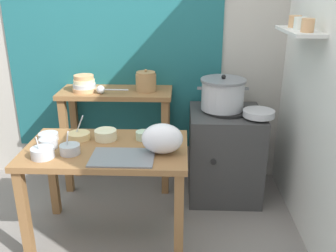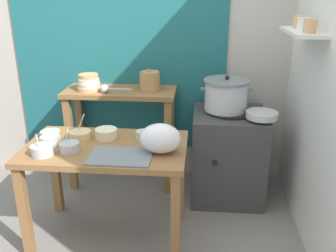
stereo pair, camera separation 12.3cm
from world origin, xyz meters
name	(u,v)px [view 1 (the left image)]	position (x,y,z in m)	size (l,w,h in m)	color
ground_plane	(118,239)	(0.00, 0.00, 0.00)	(9.00, 9.00, 0.00)	gray
wall_back	(141,38)	(0.08, 1.10, 1.30)	(4.40, 0.12, 2.60)	#B2ADA3
wall_right	(329,59)	(1.40, 0.20, 1.30)	(0.30, 3.20, 2.60)	silver
prep_table	(107,162)	(-0.05, 0.05, 0.61)	(1.10, 0.66, 0.72)	olive
back_shelf_table	(117,115)	(-0.11, 0.83, 0.68)	(0.96, 0.40, 0.90)	olive
stove_block	(224,153)	(0.83, 0.70, 0.38)	(0.60, 0.61, 0.78)	#383838
steamer_pot	(223,94)	(0.79, 0.72, 0.91)	(0.42, 0.37, 0.29)	#B7BABF
clay_pot	(146,81)	(0.15, 0.83, 0.98)	(0.17, 0.17, 0.19)	#A37A4C
bowl_stack_enamel	(84,84)	(-0.37, 0.79, 0.96)	(0.20, 0.20, 0.14)	tan
ladle	(102,90)	(-0.21, 0.73, 0.94)	(0.27, 0.07, 0.07)	#B7BABF
serving_tray	(122,157)	(0.08, -0.12, 0.72)	(0.40, 0.28, 0.01)	slate
plastic_bag	(162,139)	(0.33, -0.03, 0.82)	(0.27, 0.19, 0.20)	white
wide_pan	(259,113)	(1.06, 0.55, 0.81)	(0.25, 0.25, 0.05)	#B7BABF
prep_bowl_0	(48,143)	(-0.44, 0.02, 0.76)	(0.12, 0.12, 0.06)	#B7BABF
prep_bowl_1	(48,136)	(-0.48, 0.16, 0.75)	(0.14, 0.14, 0.05)	#B7BABF
prep_bowl_2	(106,134)	(-0.08, 0.18, 0.76)	(0.16, 0.16, 0.07)	beige
prep_bowl_3	(70,149)	(-0.27, -0.07, 0.75)	(0.13, 0.13, 0.14)	#B7BABF
prep_bowl_4	(42,152)	(-0.42, -0.13, 0.76)	(0.15, 0.15, 0.14)	#B7BABF
prep_bowl_5	(143,135)	(0.18, 0.19, 0.75)	(0.10, 0.10, 0.06)	#B7D1AD
prep_bowl_6	(79,136)	(-0.27, 0.18, 0.75)	(0.16, 0.16, 0.17)	#E5C684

